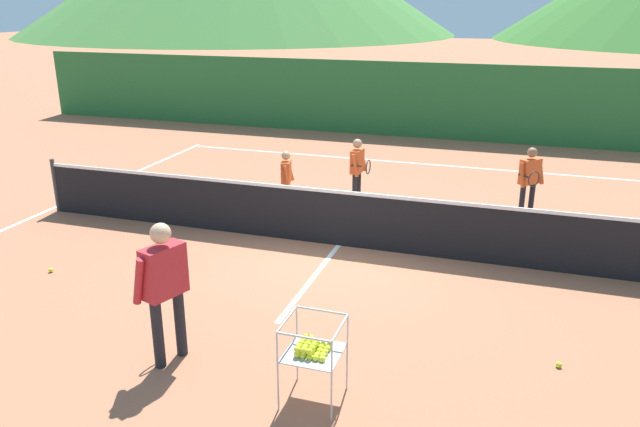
{
  "coord_description": "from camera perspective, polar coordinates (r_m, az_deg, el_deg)",
  "views": [
    {
      "loc": [
        2.7,
        -9.28,
        3.94
      ],
      "look_at": [
        0.05,
        -1.19,
        0.97
      ],
      "focal_mm": 34.54,
      "sensor_mm": 36.0,
      "label": 1
    }
  ],
  "objects": [
    {
      "name": "ground_plane",
      "position": [
        10.44,
        1.74,
        -2.96
      ],
      "size": [
        120.0,
        120.0,
        0.0
      ],
      "primitive_type": "plane",
      "color": "#A86647"
    },
    {
      "name": "line_baseline_far",
      "position": [
        15.9,
        7.77,
        4.72
      ],
      "size": [
        11.95,
        0.08,
        0.01
      ],
      "primitive_type": "cube",
      "color": "white",
      "rests_on": "ground"
    },
    {
      "name": "line_sideline_west",
      "position": [
        13.3,
        -23.78,
        0.33
      ],
      "size": [
        0.08,
        12.12,
        0.01
      ],
      "primitive_type": "cube",
      "color": "white",
      "rests_on": "ground"
    },
    {
      "name": "line_service_center",
      "position": [
        10.44,
        1.74,
        -2.94
      ],
      "size": [
        0.08,
        5.61,
        0.01
      ],
      "primitive_type": "cube",
      "color": "white",
      "rests_on": "ground"
    },
    {
      "name": "tennis_net",
      "position": [
        10.26,
        1.76,
        -0.37
      ],
      "size": [
        11.56,
        0.08,
        1.05
      ],
      "color": "#333338",
      "rests_on": "ground"
    },
    {
      "name": "instructor",
      "position": [
        7.04,
        -14.2,
        -6.01
      ],
      "size": [
        0.47,
        0.83,
        1.68
      ],
      "color": "black",
      "rests_on": "ground"
    },
    {
      "name": "student_0",
      "position": [
        11.86,
        -3.13,
        3.49
      ],
      "size": [
        0.27,
        0.5,
        1.22
      ],
      "color": "silver",
      "rests_on": "ground"
    },
    {
      "name": "student_1",
      "position": [
        12.3,
        3.5,
        4.46
      ],
      "size": [
        0.41,
        0.65,
        1.35
      ],
      "color": "black",
      "rests_on": "ground"
    },
    {
      "name": "student_2",
      "position": [
        12.13,
        18.86,
        3.28
      ],
      "size": [
        0.49,
        0.71,
        1.37
      ],
      "color": "black",
      "rests_on": "ground"
    },
    {
      "name": "ball_cart",
      "position": [
        6.38,
        -0.77,
        -12.44
      ],
      "size": [
        0.58,
        0.58,
        0.9
      ],
      "color": "#B7B7BC",
      "rests_on": "ground"
    },
    {
      "name": "tennis_ball_1",
      "position": [
        10.28,
        -23.67,
        -4.83
      ],
      "size": [
        0.07,
        0.07,
        0.07
      ],
      "primitive_type": "sphere",
      "color": "yellow",
      "rests_on": "ground"
    },
    {
      "name": "tennis_ball_5",
      "position": [
        7.66,
        21.26,
        -12.92
      ],
      "size": [
        0.07,
        0.07,
        0.07
      ],
      "primitive_type": "sphere",
      "color": "yellow",
      "rests_on": "ground"
    },
    {
      "name": "windscreen_fence",
      "position": [
        18.7,
        9.73,
        10.26
      ],
      "size": [
        26.28,
        0.08,
        2.22
      ],
      "primitive_type": "cube",
      "color": "#286B33",
      "rests_on": "ground"
    }
  ]
}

